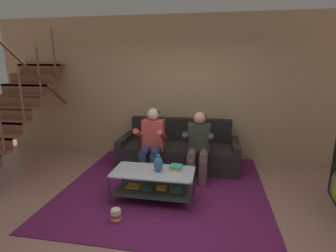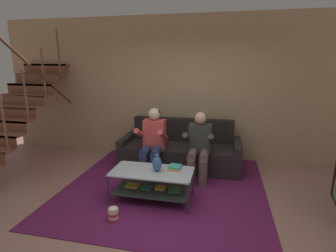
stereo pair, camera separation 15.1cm
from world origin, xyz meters
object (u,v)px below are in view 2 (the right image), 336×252
Objects in this scene: person_seated_left at (153,140)px; book_stack at (175,167)px; person_seated_right at (199,144)px; vase at (157,163)px; couch at (180,151)px; popcorn_tub at (113,214)px; coffee_table at (152,181)px.

person_seated_left is 0.93m from book_stack.
vase is at bearing -121.10° from person_seated_right.
person_seated_left is at bearing 109.30° from vase.
couch is 11.90× the size of popcorn_tub.
coffee_table is at bearing -75.33° from person_seated_left.
vase is 1.32× the size of popcorn_tub.
couch reaches higher than vase.
book_stack is (0.23, 0.12, -0.09)m from vase.
person_seated_right is 6.13× the size of popcorn_tub.
popcorn_tub is (-0.53, -2.00, -0.20)m from couch.
book_stack reaches higher than popcorn_tub.
vase is 0.89m from popcorn_tub.
person_seated_right is 1.00m from vase.
couch is at bearing 82.55° from coffee_table.
person_seated_right is (0.82, -0.00, -0.02)m from person_seated_left.
couch is at bearing 95.80° from book_stack.
coffee_table is (-0.18, -1.38, 0.00)m from couch.
person_seated_left is 1.02× the size of coffee_table.
coffee_table is 0.38m from book_stack.
coffee_table reaches higher than popcorn_tub.
book_stack is at bearing 48.67° from popcorn_tub.
person_seated_left is 1.59m from popcorn_tub.
person_seated_right is 4.66× the size of vase.
person_seated_right is at bearing 57.69° from popcorn_tub.
person_seated_left reaches higher than coffee_table.
vase is at bearing -94.49° from couch.
person_seated_right is at bearing -51.62° from couch.
person_seated_left is 6.32× the size of popcorn_tub.
person_seated_left reaches higher than popcorn_tub.
popcorn_tub is at bearing -119.50° from coffee_table.
person_seated_right is 1.10m from coffee_table.
book_stack is (0.54, -0.74, -0.17)m from person_seated_left.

